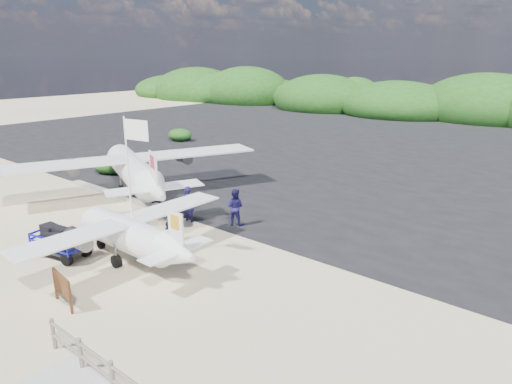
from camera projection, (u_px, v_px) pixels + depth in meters
ground at (135, 263)px, 19.00m from camera, size 160.00×160.00×0.00m
asphalt_apron at (412, 151)px, 41.09m from camera, size 90.00×50.00×0.04m
lagoon at (60, 209)px, 25.61m from camera, size 9.00×7.00×0.40m
vegetation_band at (486, 121)px, 59.50m from camera, size 124.00×8.00×4.40m
baggage_cart at (62, 256)px, 19.62m from camera, size 2.79×1.97×1.27m
flagpole at (135, 258)px, 19.49m from camera, size 1.28×0.71×6.04m
signboard at (65, 306)px, 15.76m from camera, size 1.53×0.34×1.25m
crew_a at (189, 204)px, 23.50m from camera, size 0.76×0.56×1.91m
crew_b at (235, 207)px, 22.98m from camera, size 1.14×1.03×1.93m
crew_c at (169, 237)px, 19.76m from camera, size 0.93×0.63×1.47m
aircraft_small at (321, 136)px, 48.95m from camera, size 7.81×7.81×2.79m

